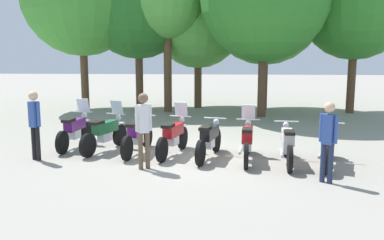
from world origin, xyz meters
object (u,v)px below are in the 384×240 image
object	(u,v)px
person_2	(328,136)
tree_6	(356,5)
person_1	(34,120)
tree_3	(198,23)
person_0	(144,124)
motorcycle_7	(329,145)
motorcycle_2	(138,135)
motorcycle_1	(105,133)
motorcycle_6	(287,144)
motorcycle_0	(75,130)
motorcycle_4	(209,139)
tree_2	(167,0)
motorcycle_3	(173,136)
tree_5	(266,5)
tree_1	(138,6)
motorcycle_5	(247,140)

from	to	relation	value
person_2	tree_6	size ratio (longest dim) A/B	0.24
person_1	tree_3	distance (m)	11.52
person_0	person_2	world-z (taller)	person_0
motorcycle_7	tree_3	distance (m)	11.75
motorcycle_2	person_0	size ratio (longest dim) A/B	1.20
motorcycle_1	motorcycle_6	xyz separation A→B (m)	(4.87, -1.03, -0.01)
motorcycle_2	motorcycle_7	bearing A→B (deg)	-90.86
motorcycle_0	motorcycle_1	distance (m)	1.04
motorcycle_4	tree_2	size ratio (longest dim) A/B	0.32
motorcycle_7	motorcycle_2	bearing A→B (deg)	98.00
motorcycle_3	person_2	bearing A→B (deg)	-107.98
motorcycle_6	tree_5	size ratio (longest dim) A/B	0.29
motorcycle_3	motorcycle_6	distance (m)	3.00
motorcycle_6	tree_1	bearing A→B (deg)	34.04
tree_6	motorcycle_6	bearing A→B (deg)	-114.94
motorcycle_3	person_2	world-z (taller)	person_2
motorcycle_2	motorcycle_7	xyz separation A→B (m)	(4.88, -0.91, 0.00)
motorcycle_4	person_0	bearing A→B (deg)	141.38
motorcycle_5	person_0	xyz separation A→B (m)	(-2.48, -0.98, 0.56)
motorcycle_5	tree_2	xyz separation A→B (m)	(-3.10, 8.60, 4.50)
motorcycle_4	motorcycle_6	bearing A→B (deg)	-88.09
person_2	tree_2	size ratio (longest dim) A/B	0.25
motorcycle_3	person_0	xyz separation A→B (m)	(-0.53, -1.44, 0.56)
tree_2	motorcycle_7	bearing A→B (deg)	-60.54
motorcycle_0	tree_3	xyz separation A→B (m)	(3.07, 9.05, 3.57)
motorcycle_5	person_2	size ratio (longest dim) A/B	1.27
motorcycle_5	tree_2	distance (m)	10.19
motorcycle_0	tree_3	world-z (taller)	tree_3
tree_5	tree_6	distance (m)	3.90
motorcycle_7	tree_6	xyz separation A→B (m)	(3.20, 9.10, 4.23)
motorcycle_4	motorcycle_5	world-z (taller)	motorcycle_5
motorcycle_4	tree_3	world-z (taller)	tree_3
motorcycle_4	tree_5	xyz separation A→B (m)	(2.32, 9.42, 4.34)
person_0	tree_3	size ratio (longest dim) A/B	0.29
motorcycle_1	tree_2	distance (m)	9.06
motorcycle_3	tree_6	bearing A→B (deg)	-26.22
person_1	person_2	size ratio (longest dim) A/B	1.02
motorcycle_2	tree_3	distance (m)	10.34
motorcycle_4	tree_3	xyz separation A→B (m)	(-0.83, 10.01, 3.59)
motorcycle_5	motorcycle_7	size ratio (longest dim) A/B	1.04
motorcycle_6	person_0	xyz separation A→B (m)	(-3.45, -0.74, 0.57)
motorcycle_1	motorcycle_6	size ratio (longest dim) A/B	0.96
motorcycle_5	tree_1	world-z (taller)	tree_1
motorcycle_4	person_2	world-z (taller)	person_2
person_1	tree_6	xyz separation A→B (m)	(10.55, 9.08, 3.69)
tree_5	tree_3	bearing A→B (deg)	169.44
motorcycle_0	tree_3	bearing A→B (deg)	-13.09
tree_6	person_2	bearing A→B (deg)	-108.87
person_0	tree_2	distance (m)	10.38
motorcycle_2	person_1	size ratio (longest dim) A/B	1.23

